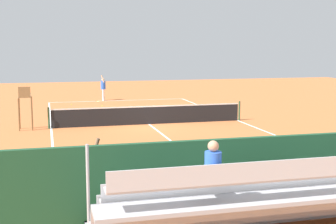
% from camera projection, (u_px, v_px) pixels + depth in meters
% --- Properties ---
extents(ground_plane, '(60.00, 60.00, 0.00)m').
position_uv_depth(ground_plane, '(149.00, 124.00, 24.91)').
color(ground_plane, '#C66B38').
extents(court_line_markings, '(10.10, 22.20, 0.01)m').
position_uv_depth(court_line_markings, '(149.00, 124.00, 24.94)').
color(court_line_markings, white).
rests_on(court_line_markings, ground).
extents(tennis_net, '(10.30, 0.10, 1.07)m').
position_uv_depth(tennis_net, '(149.00, 115.00, 24.84)').
color(tennis_net, black).
rests_on(tennis_net, ground).
extents(backdrop_wall, '(18.00, 0.16, 2.00)m').
position_uv_depth(backdrop_wall, '(272.00, 177.00, 11.35)').
color(backdrop_wall, '#1E4C2D').
rests_on(backdrop_wall, ground).
extents(bleacher_stand, '(9.06, 2.40, 2.48)m').
position_uv_depth(bleacher_stand, '(305.00, 197.00, 10.07)').
color(bleacher_stand, '#B2B2B7').
rests_on(bleacher_stand, ground).
extents(umpire_chair, '(0.67, 0.67, 2.14)m').
position_uv_depth(umpire_chair, '(25.00, 103.00, 23.08)').
color(umpire_chair, olive).
rests_on(umpire_chair, ground).
extents(courtside_bench, '(1.80, 0.40, 0.93)m').
position_uv_depth(courtside_bench, '(325.00, 181.00, 12.59)').
color(courtside_bench, '#234C2D').
rests_on(courtside_bench, ground).
extents(equipment_bag, '(0.90, 0.36, 0.36)m').
position_uv_depth(equipment_bag, '(253.00, 203.00, 11.99)').
color(equipment_bag, '#B22D2D').
rests_on(equipment_bag, ground).
extents(tennis_player, '(0.43, 0.55, 1.93)m').
position_uv_depth(tennis_player, '(103.00, 87.00, 35.34)').
color(tennis_player, white).
rests_on(tennis_player, ground).
extents(tennis_racket, '(0.38, 0.59, 0.03)m').
position_uv_depth(tennis_racket, '(98.00, 101.00, 34.74)').
color(tennis_racket, black).
rests_on(tennis_racket, ground).
extents(tennis_ball_near, '(0.07, 0.07, 0.07)m').
position_uv_depth(tennis_ball_near, '(102.00, 106.00, 32.19)').
color(tennis_ball_near, '#CCDB33').
rests_on(tennis_ball_near, ground).
extents(tennis_ball_far, '(0.07, 0.07, 0.07)m').
position_uv_depth(tennis_ball_far, '(71.00, 104.00, 32.90)').
color(tennis_ball_far, '#CCDB33').
rests_on(tennis_ball_far, ground).
extents(line_judge, '(0.41, 0.55, 1.93)m').
position_uv_depth(line_judge, '(95.00, 177.00, 11.30)').
color(line_judge, '#232328').
rests_on(line_judge, ground).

